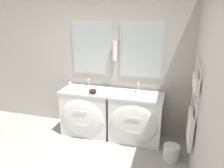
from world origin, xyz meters
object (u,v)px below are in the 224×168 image
object	(u,v)px
vanity_right	(136,118)
waste_bin	(171,152)
toiletry_bottle	(70,85)
amenity_bowl	(93,91)
vanity_left	(87,112)

from	to	relation	value
vanity_right	waste_bin	bearing A→B (deg)	-32.23
toiletry_bottle	waste_bin	xyz separation A→B (m)	(1.85, -0.35, -0.82)
toiletry_bottle	waste_bin	bearing A→B (deg)	-10.63
toiletry_bottle	amenity_bowl	bearing A→B (deg)	-6.50
vanity_right	waste_bin	world-z (taller)	vanity_right
vanity_left	amenity_bowl	xyz separation A→B (m)	(0.18, -0.11, 0.46)
waste_bin	toiletry_bottle	bearing A→B (deg)	169.37
vanity_left	vanity_right	world-z (taller)	same
vanity_left	waste_bin	size ratio (longest dim) A/B	3.69
amenity_bowl	vanity_right	bearing A→B (deg)	8.10
vanity_right	waste_bin	size ratio (longest dim) A/B	3.69
vanity_right	amenity_bowl	bearing A→B (deg)	-171.90
amenity_bowl	vanity_left	bearing A→B (deg)	148.58
toiletry_bottle	amenity_bowl	size ratio (longest dim) A/B	1.45
amenity_bowl	toiletry_bottle	bearing A→B (deg)	173.50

